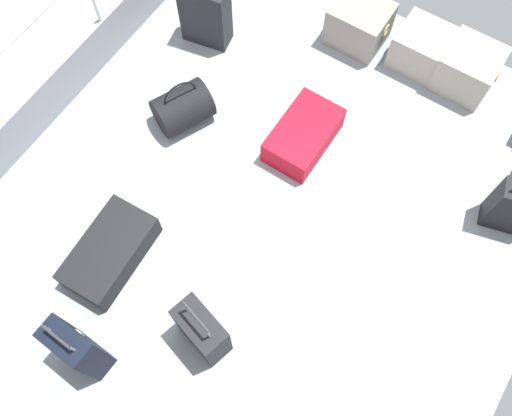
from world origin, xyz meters
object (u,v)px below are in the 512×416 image
Objects in this scene: suitcase_4 at (110,252)px; suitcase_2 at (78,349)px; suitcase_0 at (303,135)px; cargo_crate_1 at (424,49)px; cargo_crate_0 at (359,24)px; suitcase_1 at (205,14)px; cargo_crate_2 at (468,69)px; suitcase_3 at (202,331)px; duffel_bag at (183,108)px.

suitcase_2 is at bearing -63.57° from suitcase_4.
cargo_crate_1 is at bearing 70.52° from suitcase_0.
suitcase_0 is (0.16, -1.27, -0.08)m from cargo_crate_0.
suitcase_1 reaches higher than suitcase_0.
cargo_crate_0 is 0.65m from cargo_crate_1.
cargo_crate_2 reaches higher than cargo_crate_1.
cargo_crate_0 is at bearing 86.52° from suitcase_2.
cargo_crate_0 is at bearing 79.16° from suitcase_4.
cargo_crate_0 reaches higher than cargo_crate_2.
suitcase_1 is at bearing 105.65° from suitcase_4.
suitcase_3 is at bearing 41.61° from suitcase_2.
suitcase_0 is at bearing 97.99° from suitcase_3.
suitcase_1 is 0.97× the size of suitcase_3.
suitcase_4 is (-1.65, -3.10, -0.08)m from cargo_crate_2.
duffel_bag is (-0.28, 1.38, 0.06)m from suitcase_4.
suitcase_1 reaches higher than cargo_crate_1.
duffel_bag reaches higher than suitcase_4.
suitcase_3 is (0.65, 0.58, -0.06)m from suitcase_2.
cargo_crate_2 is at bearing -0.23° from cargo_crate_1.
duffel_bag is at bearing 106.78° from suitcase_2.
cargo_crate_2 is 0.67× the size of suitcase_1.
suitcase_0 is 0.92× the size of suitcase_1.
suitcase_3 is (-0.65, -3.23, 0.09)m from cargo_crate_2.
cargo_crate_2 is at bearing 56.11° from suitcase_0.
cargo_crate_1 is 3.33m from suitcase_4.
suitcase_3 reaches higher than suitcase_4.
cargo_crate_1 is (0.64, 0.09, -0.02)m from cargo_crate_0.
suitcase_1 is 1.32× the size of duffel_bag.
cargo_crate_0 is 3.73m from suitcase_2.
cargo_crate_0 is 0.78× the size of suitcase_0.
suitcase_4 is at bearing 172.67° from suitcase_3.
cargo_crate_1 is 0.68× the size of suitcase_2.
suitcase_0 is (-0.91, -1.36, -0.07)m from cargo_crate_2.
suitcase_2 is (0.98, -2.96, 0.03)m from suitcase_1.
cargo_crate_0 is at bearing -172.43° from cargo_crate_1.
suitcase_3 reaches higher than cargo_crate_1.
cargo_crate_1 is 2.04m from suitcase_1.
suitcase_4 is at bearing -74.35° from suitcase_1.
cargo_crate_0 is 0.67× the size of suitcase_4.
cargo_crate_0 is 1.28m from suitcase_0.
suitcase_1 is 3.12m from suitcase_2.
suitcase_1 is at bearing 159.54° from suitcase_0.
suitcase_3 is 1.02m from suitcase_4.
suitcase_2 is at bearing -73.22° from duffel_bag.
suitcase_1 is 2.89m from suitcase_3.
cargo_crate_0 reaches higher than cargo_crate_1.
suitcase_3 reaches higher than duffel_bag.
suitcase_1 is at bearing 112.04° from duffel_bag.
suitcase_2 is 1.02× the size of suitcase_4.
suitcase_1 is (-2.28, -0.84, 0.12)m from cargo_crate_2.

